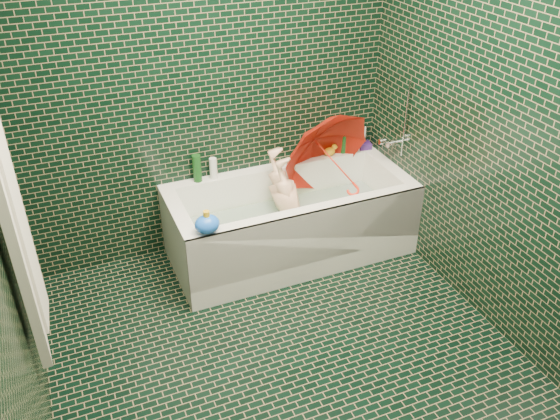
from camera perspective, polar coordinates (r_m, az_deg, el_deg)
name	(u,v)px	position (r m, az deg, el deg)	size (l,w,h in m)	color
floor	(290,364)	(3.55, 0.95, -14.57)	(2.80, 2.80, 0.00)	black
wall_back	(206,80)	(3.99, -7.17, 12.28)	(2.80, 2.80, 0.00)	black
wall_front	(491,389)	(1.85, 19.68, -15.89)	(2.80, 2.80, 0.00)	black
wall_right	(511,130)	(3.47, 21.38, 7.23)	(2.80, 2.80, 0.00)	black
bathtub	(291,228)	(4.26, 1.08, -1.78)	(1.70, 0.75, 0.55)	white
bath_mat	(290,233)	(4.31, 0.98, -2.27)	(1.35, 0.47, 0.01)	green
water	(290,217)	(4.23, 1.00, -0.66)	(1.48, 0.53, 0.00)	silver
towel	(19,244)	(2.92, -23.81, -3.05)	(0.08, 0.44, 1.12)	silver
faucet	(395,138)	(4.35, 11.04, 6.81)	(0.18, 0.19, 0.55)	silver
child	(292,211)	(4.27, 1.13, -0.12)	(0.34, 0.22, 0.94)	#F1BA96
umbrella	(336,163)	(4.26, 5.37, 4.48)	(0.69, 0.69, 0.60)	red
soap_bottle_a	(363,150)	(4.65, 7.95, 5.75)	(0.10, 0.10, 0.26)	white
soap_bottle_b	(366,151)	(4.65, 8.30, 5.69)	(0.10, 0.10, 0.21)	#3A1C69
soap_bottle_c	(355,151)	(4.62, 7.24, 5.61)	(0.12, 0.12, 0.16)	#124014
bottle_right_tall	(344,139)	(4.55, 6.16, 6.81)	(0.06, 0.06, 0.22)	#124014
bottle_right_pump	(364,136)	(4.65, 8.07, 7.02)	(0.05, 0.05, 0.19)	silver
bottle_left_tall	(197,168)	(4.16, -7.99, 4.00)	(0.06, 0.06, 0.20)	#124014
bottle_left_short	(213,168)	(4.19, -6.44, 4.00)	(0.05, 0.05, 0.16)	white
rubber_duck	(330,151)	(4.52, 4.87, 5.71)	(0.12, 0.10, 0.09)	gold
bath_toy	(207,224)	(3.60, -7.02, -1.33)	(0.19, 0.17, 0.15)	blue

